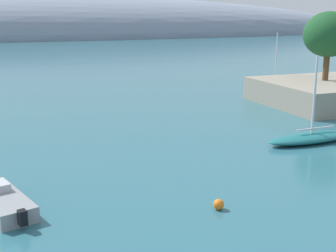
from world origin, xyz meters
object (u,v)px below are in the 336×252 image
tree_clump_shore (329,35)px  sailboat_teal_near_shore (311,137)px  mooring_buoy_orange (219,204)px  motorboat_grey_outer (2,201)px  sailboat_sand_mid_mooring (274,91)px

tree_clump_shore → sailboat_teal_near_shore: bearing=-131.9°
tree_clump_shore → mooring_buoy_orange: size_ratio=13.26×
sailboat_teal_near_shore → motorboat_grey_outer: sailboat_teal_near_shore is taller
tree_clump_shore → sailboat_sand_mid_mooring: bearing=108.5°
tree_clump_shore → mooring_buoy_orange: bearing=-138.0°
tree_clump_shore → mooring_buoy_orange: (-24.27, -21.83, -7.29)m
sailboat_teal_near_shore → sailboat_sand_mid_mooring: sailboat_sand_mid_mooring is taller
motorboat_grey_outer → tree_clump_shore: bearing=-79.1°
sailboat_teal_near_shore → sailboat_sand_mid_mooring: (9.49, 19.45, 0.06)m
sailboat_sand_mid_mooring → mooring_buoy_orange: (-22.10, -28.31, -0.20)m
mooring_buoy_orange → sailboat_sand_mid_mooring: bearing=52.0°
sailboat_sand_mid_mooring → tree_clump_shore: bearing=-168.8°
sailboat_sand_mid_mooring → motorboat_grey_outer: (-32.49, -24.31, -0.03)m
tree_clump_shore → motorboat_grey_outer: (-34.66, -17.83, -7.12)m
tree_clump_shore → sailboat_teal_near_shore: size_ratio=0.94×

